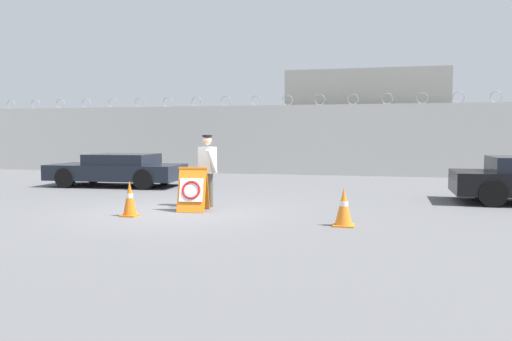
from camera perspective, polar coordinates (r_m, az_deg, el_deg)
ground_plane at (r=11.59m, az=-9.22°, el=-4.67°), size 90.00×90.00×0.00m
perimeter_wall at (r=22.17m, az=1.80°, el=3.55°), size 36.00×0.30×3.50m
building_block at (r=26.79m, az=12.47°, el=5.35°), size 7.36×7.38×4.74m
barricade_sign at (r=11.58m, az=-7.24°, el=-2.14°), size 0.70×0.70×1.02m
security_guard at (r=12.20m, az=-5.60°, el=0.43°), size 0.58×0.58×1.75m
traffic_cone_near at (r=9.79m, az=10.00°, el=-4.11°), size 0.40×0.40×0.75m
traffic_cone_mid at (r=11.13m, az=-14.24°, el=-3.14°), size 0.34×0.34×0.77m
parked_car_front_coupe at (r=17.63m, az=-15.49°, el=0.13°), size 4.52×2.12×1.10m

